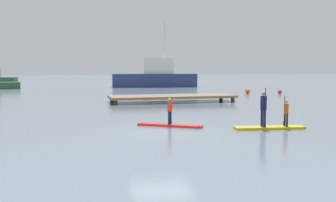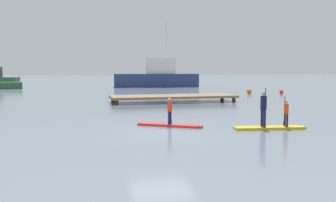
# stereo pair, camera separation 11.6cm
# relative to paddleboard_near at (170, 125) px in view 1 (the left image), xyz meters

# --- Properties ---
(ground_plane) EXTENTS (240.00, 240.00, 0.00)m
(ground_plane) POSITION_rel_paddleboard_near_xyz_m (-0.71, -1.33, -0.05)
(ground_plane) COLOR slate
(paddleboard_near) EXTENTS (2.73, 2.02, 0.10)m
(paddleboard_near) POSITION_rel_paddleboard_near_xyz_m (0.00, 0.00, 0.00)
(paddleboard_near) COLOR red
(paddleboard_near) RESTS_ON ground
(paddler_child_solo) EXTENTS (0.29, 0.36, 1.21)m
(paddler_child_solo) POSITION_rel_paddleboard_near_xyz_m (0.00, 0.01, 0.72)
(paddler_child_solo) COLOR #19194C
(paddler_child_solo) RESTS_ON paddleboard_near
(paddleboard_far) EXTENTS (3.12, 1.03, 0.10)m
(paddleboard_far) POSITION_rel_paddleboard_near_xyz_m (3.96, -1.77, 0.00)
(paddleboard_far) COLOR gold
(paddleboard_far) RESTS_ON ground
(paddler_adult) EXTENTS (0.30, 0.48, 1.67)m
(paddler_adult) POSITION_rel_paddleboard_near_xyz_m (3.67, -1.74, 0.92)
(paddler_adult) COLOR #19194C
(paddler_adult) RESTS_ON paddleboard_far
(paddler_child_front) EXTENTS (0.22, 0.40, 1.28)m
(paddler_child_front) POSITION_rel_paddleboard_near_xyz_m (4.68, -1.86, 0.69)
(paddler_child_front) COLOR black
(paddler_child_front) RESTS_ON paddleboard_far
(fishing_boat_white_large) EXTENTS (11.52, 4.29, 8.66)m
(fishing_boat_white_large) POSITION_rel_paddleboard_near_xyz_m (7.09, 34.17, 1.27)
(fishing_boat_white_large) COLOR navy
(fishing_boat_white_large) RESTS_ON ground
(floating_dock) EXTENTS (9.50, 2.90, 0.51)m
(floating_dock) POSITION_rel_paddleboard_near_xyz_m (3.28, 11.55, 0.37)
(floating_dock) COLOR #846B4C
(floating_dock) RESTS_ON ground
(mooring_buoy_near) EXTENTS (0.41, 0.41, 0.41)m
(mooring_buoy_near) POSITION_rel_paddleboard_near_xyz_m (16.01, 17.52, 0.15)
(mooring_buoy_near) COLOR red
(mooring_buoy_near) RESTS_ON ground
(mooring_buoy_mid) EXTENTS (0.50, 0.50, 0.50)m
(mooring_buoy_mid) POSITION_rel_paddleboard_near_xyz_m (12.93, 18.40, 0.20)
(mooring_buoy_mid) COLOR orange
(mooring_buoy_mid) RESTS_ON ground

